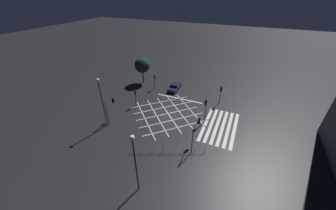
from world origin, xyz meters
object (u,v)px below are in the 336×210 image
at_px(traffic_light_median_north, 136,94).
at_px(street_lamp_west, 134,154).
at_px(traffic_light_ne_cross, 155,79).
at_px(street_lamp_east, 101,95).
at_px(traffic_light_median_south, 205,106).
at_px(street_tree_near, 142,65).
at_px(waiting_car, 175,87).
at_px(traffic_light_se_main, 221,92).
at_px(traffic_light_nw_main, 110,105).
at_px(traffic_light_sw_main, 196,129).

xyz_separation_m(traffic_light_median_north, street_lamp_west, (-14.72, -9.40, 3.03)).
xyz_separation_m(traffic_light_ne_cross, street_lamp_east, (-14.63, 1.11, 3.23)).
height_order(traffic_light_median_south, street_tree_near, street_tree_near).
relative_size(traffic_light_ne_cross, waiting_car, 0.78).
xyz_separation_m(traffic_light_median_north, traffic_light_ne_cross, (7.52, -0.05, -0.03)).
distance_m(street_tree_near, waiting_car, 8.85).
bearing_deg(street_lamp_west, traffic_light_median_north, 32.57).
bearing_deg(traffic_light_se_main, traffic_light_median_south, -10.13).
bearing_deg(traffic_light_se_main, street_lamp_east, -47.37).
bearing_deg(traffic_light_nw_main, traffic_light_ne_cross, -5.24).
bearing_deg(traffic_light_median_south, traffic_light_sw_main, 92.14).
distance_m(traffic_light_median_south, street_lamp_east, 15.83).
xyz_separation_m(traffic_light_sw_main, street_lamp_west, (-8.88, 3.66, 2.33)).
distance_m(traffic_light_sw_main, traffic_light_ne_cross, 18.66).
height_order(street_tree_near, waiting_car, street_tree_near).
xyz_separation_m(traffic_light_ne_cross, waiting_car, (1.39, -4.07, -1.68)).
distance_m(traffic_light_ne_cross, waiting_car, 4.62).
xyz_separation_m(traffic_light_sw_main, street_lamp_east, (-1.28, 14.11, 2.50)).
bearing_deg(traffic_light_sw_main, traffic_light_median_south, 2.14).
distance_m(traffic_light_se_main, traffic_light_median_south, 6.85).
distance_m(traffic_light_nw_main, street_lamp_west, 14.20).
bearing_deg(street_tree_near, street_lamp_west, -151.03).
height_order(traffic_light_sw_main, street_lamp_west, street_lamp_west).
distance_m(traffic_light_nw_main, traffic_light_ne_cross, 13.13).
height_order(traffic_light_se_main, traffic_light_median_south, traffic_light_median_south).
xyz_separation_m(traffic_light_se_main, traffic_light_median_south, (-6.73, 1.20, 0.43)).
bearing_deg(street_tree_near, traffic_light_nw_main, -169.32).
relative_size(traffic_light_median_south, street_tree_near, 0.72).
bearing_deg(traffic_light_median_south, street_tree_near, -29.20).
bearing_deg(waiting_car, traffic_light_sw_main, 31.21).
bearing_deg(street_tree_near, waiting_car, -93.77).
height_order(traffic_light_median_north, street_lamp_east, street_lamp_east).
distance_m(street_lamp_west, street_tree_near, 27.64).
height_order(traffic_light_nw_main, street_lamp_east, street_lamp_east).
height_order(traffic_light_se_main, traffic_light_nw_main, traffic_light_nw_main).
bearing_deg(waiting_car, traffic_light_median_south, 44.51).
bearing_deg(traffic_light_se_main, traffic_light_nw_main, -50.95).
bearing_deg(street_lamp_east, traffic_light_sw_main, -84.82).
distance_m(traffic_light_sw_main, street_tree_near, 22.91).
xyz_separation_m(traffic_light_se_main, street_lamp_west, (-21.50, 4.64, 2.77)).
relative_size(street_lamp_east, street_tree_near, 1.39).
xyz_separation_m(traffic_light_median_north, traffic_light_median_south, (0.05, -12.84, 0.68)).
xyz_separation_m(traffic_light_median_north, street_tree_near, (9.44, 3.97, 1.83)).
xyz_separation_m(traffic_light_se_main, waiting_car, (2.13, 9.92, -1.96)).
xyz_separation_m(traffic_light_nw_main, traffic_light_ne_cross, (13.06, -1.20, -0.60)).
relative_size(traffic_light_median_south, traffic_light_ne_cross, 1.31).
xyz_separation_m(traffic_light_median_north, street_lamp_east, (-7.11, 1.06, 3.20)).
bearing_deg(traffic_light_nw_main, street_tree_near, 10.68).
relative_size(traffic_light_se_main, traffic_light_nw_main, 0.91).
bearing_deg(street_lamp_west, traffic_light_se_main, -12.18).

